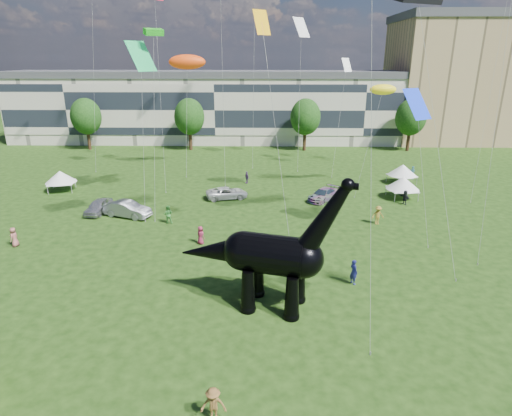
{
  "coord_description": "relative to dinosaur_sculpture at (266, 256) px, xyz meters",
  "views": [
    {
      "loc": [
        1.03,
        -21.47,
        15.37
      ],
      "look_at": [
        0.43,
        8.0,
        5.0
      ],
      "focal_mm": 30.0,
      "sensor_mm": 36.0,
      "label": 1
    }
  ],
  "objects": [
    {
      "name": "visitors",
      "position": [
        -2.97,
        12.39,
        -2.65
      ],
      "size": [
        52.59,
        41.67,
        1.89
      ],
      "color": "gray",
      "rests_on": "ground"
    },
    {
      "name": "ground",
      "position": [
        -1.19,
        -3.02,
        -3.54
      ],
      "size": [
        220.0,
        220.0,
        0.0
      ],
      "primitive_type": "plane",
      "color": "#16330C",
      "rests_on": "ground"
    },
    {
      "name": "car_silver",
      "position": [
        -17.5,
        17.32,
        -2.82
      ],
      "size": [
        2.15,
        4.38,
        1.44
      ],
      "primitive_type": "imported",
      "rotation": [
        0.0,
        0.0,
        -0.11
      ],
      "color": "silver",
      "rests_on": "ground"
    },
    {
      "name": "gazebo_left",
      "position": [
        -24.88,
        25.05,
        -1.77
      ],
      "size": [
        4.35,
        4.35,
        2.51
      ],
      "rotation": [
        0.0,
        0.0,
        0.24
      ],
      "color": "white",
      "rests_on": "ground"
    },
    {
      "name": "tree_far_right",
      "position": [
        24.81,
        49.98,
        2.76
      ],
      "size": [
        5.2,
        5.2,
        9.44
      ],
      "color": "#382314",
      "rests_on": "ground"
    },
    {
      "name": "gazebo_near",
      "position": [
        15.74,
        22.95,
        -1.72
      ],
      "size": [
        4.03,
        4.03,
        2.58
      ],
      "rotation": [
        0.0,
        0.0,
        0.09
      ],
      "color": "white",
      "rests_on": "ground"
    },
    {
      "name": "dinosaur_sculpture",
      "position": [
        0.0,
        0.0,
        0.0
      ],
      "size": [
        11.42,
        4.71,
        9.37
      ],
      "rotation": [
        0.0,
        0.0,
        -0.27
      ],
      "color": "black",
      "rests_on": "ground"
    },
    {
      "name": "tree_mid_left",
      "position": [
        -13.19,
        49.98,
        2.76
      ],
      "size": [
        5.2,
        5.2,
        9.44
      ],
      "color": "#382314",
      "rests_on": "ground"
    },
    {
      "name": "car_white",
      "position": [
        -4.46,
        22.44,
        -2.87
      ],
      "size": [
        5.16,
        3.3,
        1.33
      ],
      "primitive_type": "imported",
      "rotation": [
        0.0,
        0.0,
        1.82
      ],
      "color": "silver",
      "rests_on": "ground"
    },
    {
      "name": "tree_mid_right",
      "position": [
        6.81,
        49.98,
        2.76
      ],
      "size": [
        5.2,
        5.2,
        9.44
      ],
      "color": "#382314",
      "rests_on": "ground"
    },
    {
      "name": "car_dark",
      "position": [
        6.55,
        22.05,
        -2.86
      ],
      "size": [
        4.35,
        4.8,
        1.34
      ],
      "primitive_type": "imported",
      "rotation": [
        0.0,
        0.0,
        -0.67
      ],
      "color": "#595960",
      "rests_on": "ground"
    },
    {
      "name": "terrace_row",
      "position": [
        -9.19,
        58.98,
        2.46
      ],
      "size": [
        78.0,
        11.0,
        12.0
      ],
      "primitive_type": "cube",
      "color": "beige",
      "rests_on": "ground"
    },
    {
      "name": "tree_far_left",
      "position": [
        -31.19,
        49.98,
        2.76
      ],
      "size": [
        5.2,
        5.2,
        9.44
      ],
      "color": "#382314",
      "rests_on": "ground"
    },
    {
      "name": "gazebo_far",
      "position": [
        17.58,
        29.23,
        -1.78
      ],
      "size": [
        4.75,
        4.75,
        2.51
      ],
      "rotation": [
        0.0,
        0.0,
        0.42
      ],
      "color": "white",
      "rests_on": "ground"
    },
    {
      "name": "apartment_block",
      "position": [
        38.81,
        61.98,
        7.46
      ],
      "size": [
        28.0,
        18.0,
        22.0
      ],
      "primitive_type": "cube",
      "color": "tan",
      "rests_on": "ground"
    },
    {
      "name": "car_grey",
      "position": [
        -14.11,
        16.24,
        -2.72
      ],
      "size": [
        5.23,
        3.27,
        1.63
      ],
      "primitive_type": "imported",
      "rotation": [
        0.0,
        0.0,
        1.23
      ],
      "color": "gray",
      "rests_on": "ground"
    }
  ]
}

